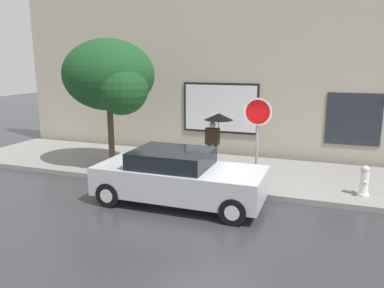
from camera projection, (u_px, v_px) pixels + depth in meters
ground_plane at (211, 207)px, 9.73m from camera, size 60.00×60.00×0.00m
sidewalk at (238, 173)px, 12.47m from camera, size 20.00×4.00×0.15m
building_facade at (256, 66)px, 14.04m from camera, size 20.00×0.67×7.00m
parked_car at (179, 177)px, 9.88m from camera, size 4.36×1.92×1.42m
fire_hydrant at (364, 181)px, 10.08m from camera, size 0.30×0.44×0.82m
pedestrian_with_umbrella at (217, 125)px, 12.52m from camera, size 0.95×0.95×1.84m
street_tree at (111, 78)px, 12.30m from camera, size 3.10×2.64×4.23m
stop_sign at (257, 125)px, 10.32m from camera, size 0.76×0.10×2.55m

